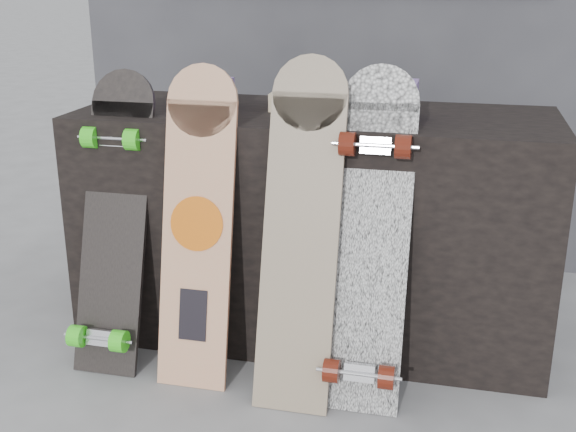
% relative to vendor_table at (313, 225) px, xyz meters
% --- Properties ---
extents(ground, '(60.00, 60.00, 0.00)m').
position_rel_vendor_table_xyz_m(ground, '(0.00, -0.50, -0.40)').
color(ground, slate).
rests_on(ground, ground).
extents(vendor_table, '(1.60, 0.60, 0.80)m').
position_rel_vendor_table_xyz_m(vendor_table, '(0.00, 0.00, 0.00)').
color(vendor_table, black).
rests_on(vendor_table, ground).
extents(booth, '(2.40, 0.22, 2.20)m').
position_rel_vendor_table_xyz_m(booth, '(0.00, 0.85, 0.70)').
color(booth, '#36363B').
rests_on(booth, ground).
extents(merch_box_purple, '(0.18, 0.12, 0.10)m').
position_rel_vendor_table_xyz_m(merch_box_purple, '(-0.39, -0.01, 0.45)').
color(merch_box_purple, '#503C7B').
rests_on(merch_box_purple, vendor_table).
extents(merch_box_small, '(0.14, 0.14, 0.12)m').
position_rel_vendor_table_xyz_m(merch_box_small, '(0.27, -0.05, 0.46)').
color(merch_box_small, '#503C7B').
rests_on(merch_box_small, vendor_table).
extents(merch_box_flat, '(0.22, 0.10, 0.06)m').
position_rel_vendor_table_xyz_m(merch_box_flat, '(-0.04, 0.01, 0.43)').
color(merch_box_flat, '#D1B78C').
rests_on(merch_box_flat, vendor_table).
extents(longboard_geisha, '(0.22, 0.24, 0.99)m').
position_rel_vendor_table_xyz_m(longboard_geisha, '(-0.29, -0.37, 0.12)').
color(longboard_geisha, '#CDB48A').
rests_on(longboard_geisha, ground).
extents(longboard_celtic, '(0.23, 0.32, 1.02)m').
position_rel_vendor_table_xyz_m(longboard_celtic, '(0.04, -0.38, 0.14)').
color(longboard_celtic, beige).
rests_on(longboard_celtic, ground).
extents(longboard_cascadia, '(0.23, 0.37, 0.99)m').
position_rel_vendor_table_xyz_m(longboard_cascadia, '(0.24, -0.36, 0.11)').
color(longboard_cascadia, white).
rests_on(longboard_cascadia, ground).
extents(skateboard_dark, '(0.22, 0.38, 0.95)m').
position_rel_vendor_table_xyz_m(skateboard_dark, '(-0.60, -0.33, 0.09)').
color(skateboard_dark, black).
rests_on(skateboard_dark, ground).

